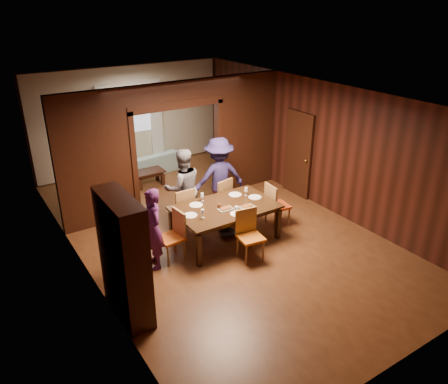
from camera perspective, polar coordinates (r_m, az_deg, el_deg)
floor at (r=9.38m, az=-1.17°, el=-4.96°), size 9.00×9.00×0.00m
ceiling at (r=8.36m, az=-1.34°, el=12.66°), size 5.50×9.00×0.02m
room_walls at (r=10.31m, az=-6.82°, el=6.76°), size 5.52×9.01×2.90m
person_purple at (r=7.94m, az=-9.29°, el=-4.81°), size 0.42×0.59×1.54m
person_grey at (r=9.27m, az=-5.39°, el=0.52°), size 0.94×0.79×1.73m
person_navy at (r=9.69m, az=-0.65°, el=1.97°), size 1.27×0.88×1.81m
sofa at (r=12.50m, az=-9.59°, el=3.84°), size 2.03×0.98×0.57m
serving_bowl at (r=8.82m, az=0.42°, el=-1.10°), size 0.35×0.35×0.09m
dining_table at (r=8.85m, az=0.17°, el=-4.08°), size 2.02×1.26×0.76m
coffee_table at (r=11.64m, az=-9.79°, el=1.82°), size 0.80×0.50×0.40m
chair_left at (r=8.23m, az=-7.00°, el=-5.80°), size 0.47×0.47×0.97m
chair_right at (r=9.45m, az=7.06°, el=-1.62°), size 0.48×0.48×0.97m
chair_far_l at (r=9.25m, az=-5.59°, el=-2.14°), size 0.44×0.44×0.97m
chair_far_r at (r=9.67m, az=-0.69°, el=-0.79°), size 0.53×0.53×0.97m
chair_near at (r=8.20m, az=3.50°, el=-5.77°), size 0.49×0.49×0.97m
hutch at (r=6.78m, az=-12.94°, el=-8.37°), size 0.40×1.20×2.00m
door_right at (r=10.82m, az=9.63°, el=4.89°), size 0.06×0.90×2.10m
window_far at (r=12.53m, az=-12.20°, el=10.46°), size 1.20×0.03×1.30m
curtain_left at (r=12.37m, az=-15.19°, el=7.82°), size 0.35×0.06×2.40m
curtain_right at (r=12.88m, az=-8.83°, el=9.02°), size 0.35×0.06×2.40m
plate_left at (r=8.34m, az=-4.43°, el=-3.06°), size 0.27×0.27×0.01m
plate_far_l at (r=8.73m, az=-3.67°, el=-1.70°), size 0.27×0.27×0.01m
plate_far_r at (r=9.17m, az=1.47°, el=-0.33°), size 0.27×0.27×0.01m
plate_right at (r=9.07m, az=4.06°, el=-0.68°), size 0.27×0.27×0.01m
plate_near at (r=8.37m, az=1.72°, el=-2.85°), size 0.27×0.27×0.01m
platter_a at (r=8.54m, az=0.20°, el=-2.17°), size 0.30×0.20×0.04m
platter_b at (r=8.64m, az=3.01°, el=-1.89°), size 0.30×0.20×0.04m
wineglass_left at (r=8.20m, az=-2.80°, el=-2.86°), size 0.08×0.08×0.18m
wineglass_far at (r=8.86m, az=-2.88°, el=-0.67°), size 0.08×0.08×0.18m
wineglass_right at (r=9.11m, az=2.90°, el=0.06°), size 0.08×0.08×0.18m
tumbler at (r=8.38m, az=1.64°, el=-2.34°), size 0.07×0.07×0.14m
condiment_jar at (r=8.56m, az=-0.61°, el=-1.84°), size 0.08×0.08×0.11m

